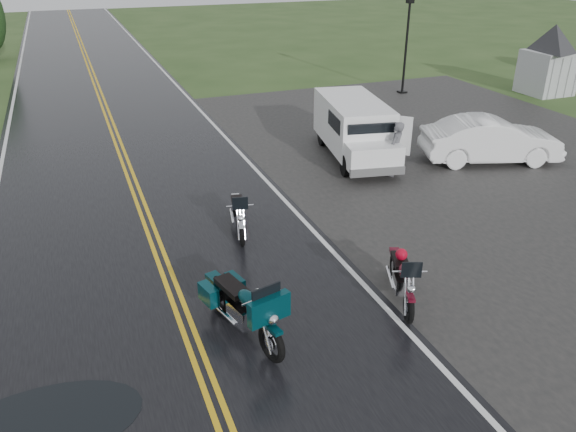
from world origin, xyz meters
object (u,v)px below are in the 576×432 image
(visitor_center, at_px, (553,42))
(van_white, at_px, (347,147))
(motorcycle_silver, at_px, (241,225))
(lamp_post_far_right, at_px, (406,44))
(sedan_white, at_px, (491,141))
(motorcycle_red, at_px, (410,297))
(person_at_van, at_px, (396,150))
(motorcycle_teal, at_px, (271,329))

(visitor_center, distance_m, van_white, 15.10)
(motorcycle_silver, distance_m, lamp_post_far_right, 16.76)
(van_white, relative_size, sedan_white, 1.11)
(motorcycle_red, height_order, motorcycle_silver, motorcycle_red)
(motorcycle_silver, height_order, person_at_van, person_at_van)
(van_white, relative_size, person_at_van, 2.89)
(van_white, bearing_deg, motorcycle_red, -97.11)
(visitor_center, xyz_separation_m, motorcycle_red, (-16.06, -13.31, -1.78))
(van_white, relative_size, lamp_post_far_right, 1.07)
(motorcycle_red, relative_size, motorcycle_silver, 1.03)
(person_at_van, bearing_deg, motorcycle_red, 23.15)
(person_at_van, relative_size, lamp_post_far_right, 0.37)
(visitor_center, distance_m, person_at_van, 14.09)
(visitor_center, bearing_deg, sedan_white, -142.67)
(person_at_van, bearing_deg, sedan_white, 141.40)
(motorcycle_silver, bearing_deg, lamp_post_far_right, 57.03)
(motorcycle_teal, height_order, sedan_white, sedan_white)
(motorcycle_red, xyz_separation_m, motorcycle_teal, (-2.78, -0.09, 0.11))
(motorcycle_red, xyz_separation_m, person_at_van, (3.72, 6.67, 0.24))
(motorcycle_teal, xyz_separation_m, person_at_van, (6.50, 6.76, 0.13))
(person_at_van, xyz_separation_m, sedan_white, (3.57, -0.06, -0.12))
(visitor_center, distance_m, motorcycle_silver, 20.42)
(motorcycle_red, distance_m, van_white, 7.57)
(motorcycle_teal, xyz_separation_m, motorcycle_silver, (0.74, 4.10, -0.12))
(motorcycle_teal, xyz_separation_m, van_white, (5.10, 7.29, 0.24))
(motorcycle_teal, xyz_separation_m, lamp_post_far_right, (12.50, 15.92, 1.57))
(visitor_center, relative_size, lamp_post_far_right, 3.49)
(sedan_white, relative_size, lamp_post_far_right, 0.96)
(van_white, bearing_deg, sedan_white, 4.05)
(visitor_center, height_order, person_at_van, visitor_center)
(person_at_van, height_order, sedan_white, person_at_van)
(van_white, height_order, sedan_white, van_white)
(visitor_center, bearing_deg, lamp_post_far_right, 158.26)
(person_at_van, bearing_deg, visitor_center, 170.56)
(sedan_white, bearing_deg, motorcycle_silver, 123.55)
(van_white, bearing_deg, motorcycle_teal, -114.24)
(visitor_center, bearing_deg, van_white, -156.04)
(visitor_center, height_order, motorcycle_teal, visitor_center)
(person_at_van, bearing_deg, motorcycle_silver, -12.96)
(motorcycle_red, height_order, lamp_post_far_right, lamp_post_far_right)
(visitor_center, height_order, lamp_post_far_right, visitor_center)
(motorcycle_teal, height_order, van_white, van_white)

